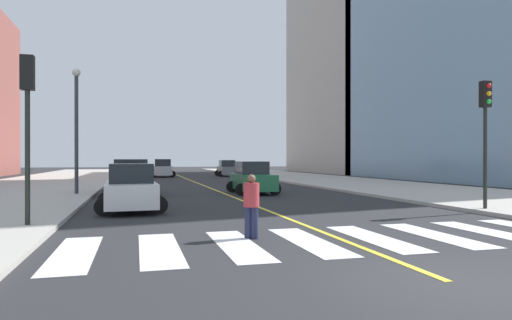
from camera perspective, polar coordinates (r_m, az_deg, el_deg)
The scene contains 15 objects.
ground_plane at distance 8.31m, azimuth 23.43°, elevation -14.10°, with size 220.00×220.00×0.00m, color #28282B.
sidewalk_kerb_east at distance 31.50m, azimuth 18.13°, elevation -3.45°, with size 10.00×120.00×0.15m, color #B2ADA3.
crosswalk_paint at distance 11.64m, azimuth 10.88°, elevation -9.94°, with size 13.50×4.00×0.01m.
lane_divider_paint at distance 46.62m, azimuth -8.90°, elevation -2.37°, with size 0.16×80.00×0.01m, color yellow.
parking_garage_concrete at distance 71.40m, azimuth 14.07°, elevation 10.50°, with size 18.00×24.00×29.78m, color #B2ADA3.
car_blue_nearest at distance 62.34m, azimuth -15.01°, elevation -1.02°, with size 2.42×3.81×1.69m.
car_white_second at distance 18.08m, azimuth -15.68°, elevation -3.58°, with size 2.68×4.22×1.86m.
car_silver_third at distance 51.58m, azimuth -11.83°, elevation -1.08°, with size 2.92×4.59×2.02m.
car_gray_fourth at distance 52.69m, azimuth -3.69°, elevation -1.11°, with size 2.74×4.31×1.90m.
car_green_fifth at distance 26.33m, azimuth -0.46°, elevation -2.38°, with size 2.67×4.25×1.89m.
car_black_sixth at distance 25.82m, azimuth -15.74°, elevation -2.30°, with size 2.91×4.58×2.02m.
traffic_light_near_corner at distance 19.19m, azimuth 27.25°, elevation 4.67°, with size 0.36×0.41×4.86m.
traffic_light_far_corner at distance 14.50m, azimuth -27.14°, elevation 6.17°, with size 0.36×0.41×4.87m.
pedestrian_crossing at distance 11.48m, azimuth -0.60°, elevation -5.54°, with size 0.41×0.41×1.65m.
street_lamp at distance 26.29m, azimuth -21.94°, elevation 4.87°, with size 0.44×0.44×6.82m.
Camera 1 is at (-5.02, -6.30, 2.04)m, focal length 31.34 mm.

